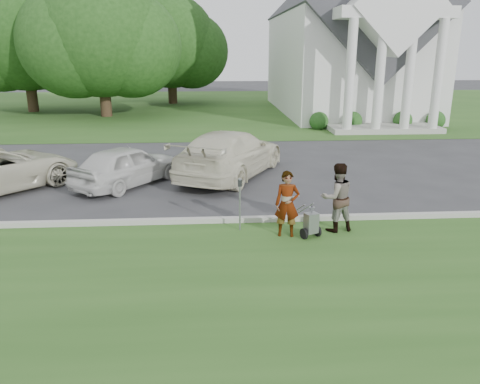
{
  "coord_description": "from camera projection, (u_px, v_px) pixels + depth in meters",
  "views": [
    {
      "loc": [
        -0.85,
        -11.18,
        4.43
      ],
      "look_at": [
        -0.13,
        0.0,
        1.02
      ],
      "focal_mm": 35.0,
      "sensor_mm": 36.0,
      "label": 1
    }
  ],
  "objects": [
    {
      "name": "person_left",
      "position": [
        287.0,
        205.0,
        11.38
      ],
      "size": [
        0.65,
        0.48,
        1.64
      ],
      "primitive_type": "imported",
      "rotation": [
        0.0,
        0.0,
        -0.16
      ],
      "color": "#999999",
      "rests_on": "ground"
    },
    {
      "name": "parking_meter_near",
      "position": [
        240.0,
        198.0,
        11.71
      ],
      "size": [
        0.1,
        0.09,
        1.37
      ],
      "color": "gray",
      "rests_on": "ground"
    },
    {
      "name": "striping_cart",
      "position": [
        311.0,
        223.0,
        11.42
      ],
      "size": [
        0.71,
        0.99,
        0.86
      ],
      "rotation": [
        0.0,
        0.0,
        0.4
      ],
      "color": "black",
      "rests_on": "ground"
    },
    {
      "name": "car_b",
      "position": [
        127.0,
        165.0,
        15.78
      ],
      "size": [
        3.73,
        4.26,
        1.39
      ],
      "primitive_type": "imported",
      "rotation": [
        0.0,
        0.0,
        2.51
      ],
      "color": "silver",
      "rests_on": "ground"
    },
    {
      "name": "ground",
      "position": [
        245.0,
        230.0,
        12.01
      ],
      "size": [
        120.0,
        120.0,
        0.0
      ],
      "primitive_type": "plane",
      "color": "#333335",
      "rests_on": "ground"
    },
    {
      "name": "curb",
      "position": [
        243.0,
        220.0,
        12.51
      ],
      "size": [
        80.0,
        0.18,
        0.15
      ],
      "primitive_type": "cube",
      "color": "#9E9E93",
      "rests_on": "ground"
    },
    {
      "name": "church_lawn",
      "position": [
        220.0,
        107.0,
        37.79
      ],
      "size": [
        80.0,
        30.0,
        0.01
      ],
      "primitive_type": "cube",
      "color": "#294F1B",
      "rests_on": "ground"
    },
    {
      "name": "tree_left",
      "position": [
        100.0,
        39.0,
        31.02
      ],
      "size": [
        10.63,
        8.4,
        9.71
      ],
      "color": "#332316",
      "rests_on": "ground"
    },
    {
      "name": "church",
      "position": [
        348.0,
        28.0,
        32.9
      ],
      "size": [
        9.19,
        19.0,
        24.1
      ],
      "color": "white",
      "rests_on": "ground"
    },
    {
      "name": "person_right",
      "position": [
        337.0,
        198.0,
        11.71
      ],
      "size": [
        0.98,
        0.84,
        1.76
      ],
      "primitive_type": "imported",
      "rotation": [
        0.0,
        0.0,
        3.36
      ],
      "color": "#999999",
      "rests_on": "ground"
    },
    {
      "name": "tree_far",
      "position": [
        24.0,
        31.0,
        33.34
      ],
      "size": [
        11.64,
        9.2,
        10.73
      ],
      "color": "#332316",
      "rests_on": "ground"
    },
    {
      "name": "tree_back",
      "position": [
        171.0,
        46.0,
        39.02
      ],
      "size": [
        9.61,
        7.6,
        8.89
      ],
      "color": "#332316",
      "rests_on": "ground"
    },
    {
      "name": "car_c",
      "position": [
        230.0,
        154.0,
        16.9
      ],
      "size": [
        4.67,
        6.21,
        1.67
      ],
      "primitive_type": "imported",
      "rotation": [
        0.0,
        0.0,
        2.68
      ],
      "color": "beige",
      "rests_on": "ground"
    },
    {
      "name": "grass_strip",
      "position": [
        256.0,
        286.0,
        9.15
      ],
      "size": [
        80.0,
        7.0,
        0.01
      ],
      "primitive_type": "cube",
      "color": "#294F1B",
      "rests_on": "ground"
    }
  ]
}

